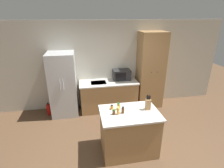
% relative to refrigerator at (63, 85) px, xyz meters
% --- Properties ---
extents(ground_plane, '(14.00, 14.00, 0.00)m').
position_rel_refrigerator_xyz_m(ground_plane, '(1.33, -1.95, -0.90)').
color(ground_plane, brown).
extents(wall_back, '(7.20, 0.06, 2.60)m').
position_rel_refrigerator_xyz_m(wall_back, '(1.33, 0.38, 0.40)').
color(wall_back, beige).
rests_on(wall_back, ground_plane).
extents(refrigerator, '(0.72, 0.72, 1.80)m').
position_rel_refrigerator_xyz_m(refrigerator, '(0.00, 0.00, 0.00)').
color(refrigerator, '#B7BABC').
rests_on(refrigerator, ground_plane).
extents(back_counter, '(1.70, 0.68, 0.89)m').
position_rel_refrigerator_xyz_m(back_counter, '(1.29, 0.03, -0.45)').
color(back_counter, '#9E7547').
rests_on(back_counter, ground_plane).
extents(pantry_cabinet, '(0.76, 0.59, 2.29)m').
position_rel_refrigerator_xyz_m(pantry_cabinet, '(2.58, 0.06, 0.25)').
color(pantry_cabinet, '#9E7547').
rests_on(pantry_cabinet, ground_plane).
extents(kitchen_island, '(1.17, 0.82, 0.94)m').
position_rel_refrigerator_xyz_m(kitchen_island, '(1.42, -1.81, -0.43)').
color(kitchen_island, '#9E7547').
rests_on(kitchen_island, ground_plane).
extents(microwave, '(0.52, 0.34, 0.31)m').
position_rel_refrigerator_xyz_m(microwave, '(1.71, 0.16, 0.14)').
color(microwave, '#232326').
rests_on(microwave, back_counter).
extents(knife_block, '(0.10, 0.08, 0.33)m').
position_rel_refrigerator_xyz_m(knife_block, '(1.81, -1.77, 0.16)').
color(knife_block, '#9E7547').
rests_on(knife_block, kitchen_island).
extents(spice_bottle_tall_dark, '(0.06, 0.06, 0.14)m').
position_rel_refrigerator_xyz_m(spice_bottle_tall_dark, '(1.28, -1.82, 0.10)').
color(spice_bottle_tall_dark, '#563319').
rests_on(spice_bottle_tall_dark, kitchen_island).
extents(spice_bottle_short_red, '(0.06, 0.06, 0.11)m').
position_rel_refrigerator_xyz_m(spice_bottle_short_red, '(1.10, -1.84, 0.09)').
color(spice_bottle_short_red, '#563319').
rests_on(spice_bottle_short_red, kitchen_island).
extents(spice_bottle_amber_oil, '(0.06, 0.06, 0.09)m').
position_rel_refrigerator_xyz_m(spice_bottle_amber_oil, '(1.10, -1.63, 0.08)').
color(spice_bottle_amber_oil, orange).
rests_on(spice_bottle_amber_oil, kitchen_island).
extents(spice_bottle_green_herb, '(0.06, 0.06, 0.14)m').
position_rel_refrigerator_xyz_m(spice_bottle_green_herb, '(1.23, -1.65, 0.10)').
color(spice_bottle_green_herb, gold).
rests_on(spice_bottle_green_herb, kitchen_island).
extents(spice_bottle_pale_salt, '(0.05, 0.05, 0.16)m').
position_rel_refrigerator_xyz_m(spice_bottle_pale_salt, '(1.18, -1.84, 0.11)').
color(spice_bottle_pale_salt, orange).
rests_on(spice_bottle_pale_salt, kitchen_island).
extents(fire_extinguisher, '(0.11, 0.11, 0.39)m').
position_rel_refrigerator_xyz_m(fire_extinguisher, '(-0.48, -0.03, -0.73)').
color(fire_extinguisher, red).
rests_on(fire_extinguisher, ground_plane).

